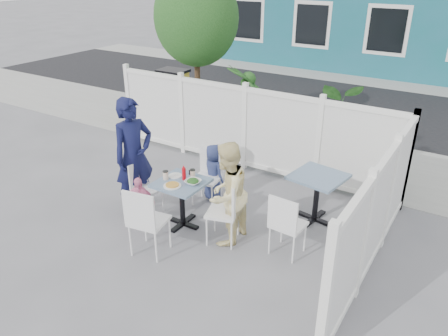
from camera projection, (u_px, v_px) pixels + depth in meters
The scene contains 29 objects.
ground at pixel (161, 223), 6.70m from camera, with size 80.00×80.00×0.00m, color slate.
near_sidewalk at pixel (271, 143), 9.61m from camera, with size 24.00×2.60×0.01m, color gray.
street at pixel (330, 102), 12.44m from camera, with size 24.00×5.00×0.01m, color black.
far_sidewalk at pixel (361, 79), 14.81m from camera, with size 24.00×1.60×0.01m, color gray.
fence_back at pixel (245, 130), 8.15m from camera, with size 5.86×0.08×1.60m.
fence_right at pixel (376, 217), 5.38m from camera, with size 0.08×3.66×1.60m.
tree at pixel (196, 18), 8.88m from camera, with size 1.80×1.62×3.59m.
utility_cabinet at pixel (174, 96), 10.87m from camera, with size 0.64×0.46×1.20m, color gold.
potted_shrub_a at pixel (246, 111), 8.82m from camera, with size 1.00×1.00×1.79m, color #153D13.
potted_shrub_b at pixel (349, 138), 7.75m from camera, with size 1.43×1.24×1.59m, color #153D13.
main_table at pixel (182, 192), 6.42m from camera, with size 0.69×0.69×0.73m.
spare_table at pixel (317, 186), 6.53m from camera, with size 0.83×0.83×0.77m.
chair_left at pixel (143, 184), 6.80m from camera, with size 0.38×0.39×0.85m.
chair_right at pixel (229, 207), 6.03m from camera, with size 0.53×0.54×0.97m.
chair_back at pixel (209, 172), 7.09m from camera, with size 0.46×0.45×0.92m.
chair_near at pixel (145, 218), 5.72m from camera, with size 0.53×0.52×1.01m.
chair_spare at pixel (286, 222), 5.74m from camera, with size 0.44×0.43×0.92m.
man at pixel (134, 156), 6.71m from camera, with size 0.67×0.44×1.85m, color #10133A.
woman at pixel (227, 194), 5.98m from camera, with size 0.73×0.57×1.50m, color #E6C750.
boy at pixel (214, 172), 7.19m from camera, with size 0.48×0.31×0.97m, color navy.
toddler at pixel (139, 202), 6.46m from camera, with size 0.48×0.20×0.81m, color pink.
plate_main at pixel (172, 186), 6.22m from camera, with size 0.25×0.25×0.02m, color white.
plate_side at pixel (175, 176), 6.52m from camera, with size 0.20×0.20×0.01m, color white.
salad_bowl at pixel (193, 182), 6.28m from camera, with size 0.23×0.23×0.06m, color white.
coffee_cup_a at pixel (166, 175), 6.40m from camera, with size 0.08×0.08×0.12m, color beige.
coffee_cup_b at pixel (193, 174), 6.45m from camera, with size 0.08×0.08×0.12m, color beige.
ketchup_bottle at pixel (184, 174), 6.37m from camera, with size 0.06×0.06×0.19m, color #B4060F.
salt_shaker at pixel (184, 172), 6.55m from camera, with size 0.03×0.03×0.08m, color white.
pepper_shaker at pixel (190, 172), 6.56m from camera, with size 0.03×0.03×0.07m, color black.
Camera 1 is at (3.86, -4.30, 3.64)m, focal length 35.00 mm.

